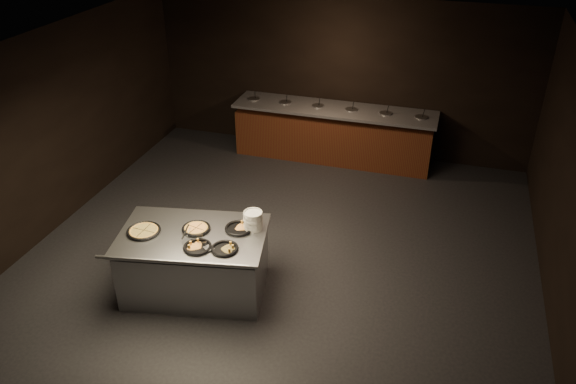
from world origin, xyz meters
name	(u,v)px	position (x,y,z in m)	size (l,w,h in m)	color
room	(272,176)	(0.00, 0.00, 1.45)	(7.02, 8.02, 2.92)	black
salad_bar	(333,137)	(0.00, 3.56, 0.44)	(3.70, 0.83, 1.18)	#4D2C12
serving_counter	(195,263)	(-0.82, -0.70, 0.42)	(1.99, 1.49, 0.87)	#AEB0B5
plate_stack	(253,220)	(-0.14, -0.36, 0.98)	(0.24, 0.24, 0.23)	silver
pan_veggie_whole	(144,231)	(-1.41, -0.83, 0.89)	(0.42, 0.42, 0.04)	black
pan_cheese_whole	(196,228)	(-0.81, -0.59, 0.89)	(0.36, 0.36, 0.04)	black
pan_cheese_slices_a	(239,228)	(-0.30, -0.44, 0.88)	(0.35, 0.35, 0.04)	black
pan_cheese_slices_b	(197,247)	(-0.63, -0.95, 0.88)	(0.34, 0.34, 0.04)	black
pan_veggie_slices	(225,248)	(-0.31, -0.89, 0.88)	(0.33, 0.33, 0.04)	black
server_left	(187,231)	(-0.85, -0.76, 0.94)	(0.09, 0.30, 0.14)	#AEB0B5
server_right	(203,239)	(-0.59, -0.86, 0.95)	(0.30, 0.24, 0.17)	#AEB0B5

